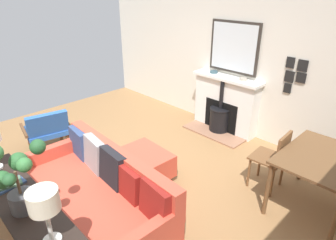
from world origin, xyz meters
TOP-DOWN VIEW (x-y plane):
  - ground_plane at (0.00, 0.00)m, footprint 4.86×6.31m
  - wall_left at (-2.43, 0.00)m, footprint 0.12×6.31m
  - fireplace at (-2.20, 0.12)m, footprint 0.64×1.30m
  - mirror_over_mantel at (-2.34, 0.12)m, footprint 0.04×0.94m
  - mantel_bowl_near at (-2.25, -0.19)m, footprint 0.14×0.14m
  - mantel_bowl_far at (-2.25, 0.43)m, footprint 0.13×0.13m
  - sofa at (0.68, 0.47)m, footprint 0.95×2.08m
  - ottoman at (-0.12, 0.26)m, footprint 0.70×0.75m
  - armchair_accent at (0.46, -1.36)m, footprint 0.77×0.70m
  - console_table at (1.46, 0.47)m, footprint 0.40×1.80m
  - table_lamp_far_end at (1.46, 1.15)m, footprint 0.22×0.22m
  - potted_plant at (1.47, 0.60)m, footprint 0.46×0.42m
  - book_stack at (1.46, 0.22)m, footprint 0.29×0.19m
  - dining_table at (-1.21, 2.16)m, footprint 1.08×0.82m
  - dining_chair_near_fireplace at (-1.22, 1.60)m, footprint 0.43×0.43m
  - photo_gallery_row at (-2.35, 1.21)m, footprint 0.02×0.33m

SIDE VIEW (x-z plane):
  - ground_plane at x=0.00m, z-range -0.01..0.00m
  - ottoman at x=-0.12m, z-range 0.04..0.45m
  - sofa at x=0.68m, z-range -0.05..0.75m
  - armchair_accent at x=0.46m, z-range 0.05..0.79m
  - fireplace at x=-2.20m, z-range -0.06..0.96m
  - dining_chair_near_fireplace at x=-1.22m, z-range 0.08..0.92m
  - console_table at x=1.46m, z-range 0.28..1.01m
  - dining_table at x=-1.21m, z-range 0.28..1.02m
  - book_stack at x=1.46m, z-range 0.72..0.76m
  - mantel_bowl_near at x=-2.25m, z-range 1.02..1.06m
  - potted_plant at x=1.47m, z-range 0.74..1.34m
  - mantel_bowl_far at x=-2.25m, z-range 1.02..1.07m
  - table_lamp_far_end at x=1.46m, z-range 0.85..1.32m
  - photo_gallery_row at x=-2.35m, z-range 1.00..1.55m
  - wall_left at x=-2.43m, z-range 0.00..2.78m
  - mirror_over_mantel at x=-2.34m, z-range 1.08..1.94m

